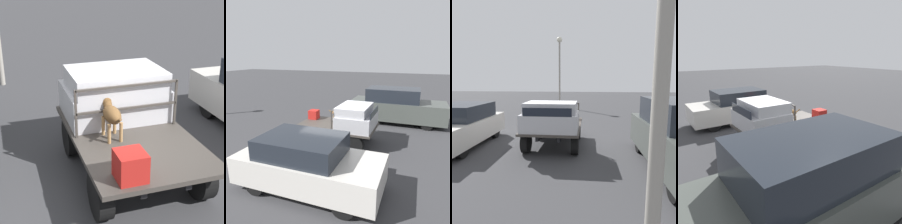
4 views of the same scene
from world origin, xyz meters
TOP-DOWN VIEW (x-y plane):
  - ground_plane at (0.00, 0.00)m, footprint 80.00×80.00m
  - flatbed_truck at (0.00, 0.00)m, footprint 3.42×2.04m
  - truck_cab at (0.89, 0.00)m, footprint 1.47×1.92m
  - truck_headboard at (0.12, 0.00)m, footprint 0.04×1.92m
  - dog at (-0.01, 0.36)m, footprint 0.95×0.28m
  - cargo_crate at (-1.40, 0.51)m, footprint 0.43×0.43m

SIDE VIEW (x-z plane):
  - ground_plane at x=0.00m, z-range 0.00..0.00m
  - flatbed_truck at x=0.00m, z-range 0.18..0.99m
  - cargo_crate at x=-1.40m, z-range 0.82..1.24m
  - dog at x=-0.01m, z-range 0.91..1.62m
  - truck_cab at x=0.89m, z-range 0.79..1.76m
  - truck_headboard at x=0.12m, z-range 0.96..1.84m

